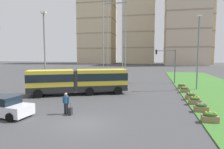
% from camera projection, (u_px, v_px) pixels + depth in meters
% --- Properties ---
extents(ground_plane, '(260.00, 260.00, 0.00)m').
position_uv_depth(ground_plane, '(81.00, 123.00, 13.56)').
color(ground_plane, '#424244').
extents(articulated_bus, '(11.75, 7.11, 3.00)m').
position_uv_depth(articulated_bus, '(79.00, 81.00, 23.70)').
color(articulated_bus, yellow).
rests_on(articulated_bus, ground).
extents(car_white_van, '(4.58, 2.42, 1.58)m').
position_uv_depth(car_white_van, '(4.00, 107.00, 15.17)').
color(car_white_van, silver).
rests_on(car_white_van, ground).
extents(car_navy_sedan, '(4.42, 2.06, 1.58)m').
position_uv_depth(car_navy_sedan, '(98.00, 76.00, 38.99)').
color(car_navy_sedan, '#19234C').
rests_on(car_navy_sedan, ground).
extents(pedestrian_crossing, '(0.58, 0.36, 1.74)m').
position_uv_depth(pedestrian_crossing, '(66.00, 102.00, 15.68)').
color(pedestrian_crossing, black).
rests_on(pedestrian_crossing, ground).
extents(rolling_suitcase, '(0.25, 0.37, 0.97)m').
position_uv_depth(rolling_suitcase, '(70.00, 111.00, 15.46)').
color(rolling_suitcase, '#232328').
rests_on(rolling_suitcase, ground).
extents(flower_planter_0, '(1.10, 0.56, 0.74)m').
position_uv_depth(flower_planter_0, '(210.00, 117.00, 13.64)').
color(flower_planter_0, '#937051').
rests_on(flower_planter_0, grass_median).
extents(flower_planter_1, '(1.10, 0.56, 0.74)m').
position_uv_depth(flower_planter_1, '(201.00, 107.00, 16.19)').
color(flower_planter_1, '#937051').
rests_on(flower_planter_1, grass_median).
extents(flower_planter_2, '(1.10, 0.56, 0.74)m').
position_uv_depth(flower_planter_2, '(195.00, 101.00, 18.64)').
color(flower_planter_2, '#937051').
rests_on(flower_planter_2, grass_median).
extents(flower_planter_3, '(1.10, 0.56, 0.74)m').
position_uv_depth(flower_planter_3, '(191.00, 96.00, 20.70)').
color(flower_planter_3, '#937051').
rests_on(flower_planter_3, grass_median).
extents(flower_planter_4, '(1.10, 0.56, 0.74)m').
position_uv_depth(flower_planter_4, '(185.00, 90.00, 24.66)').
color(flower_planter_4, '#937051').
rests_on(flower_planter_4, grass_median).
extents(flower_planter_5, '(1.10, 0.56, 0.74)m').
position_uv_depth(flower_planter_5, '(182.00, 86.00, 27.37)').
color(flower_planter_5, '#937051').
rests_on(flower_planter_5, grass_median).
extents(traffic_light_far_right, '(3.51, 0.28, 5.73)m').
position_uv_depth(traffic_light_far_right, '(168.00, 60.00, 33.09)').
color(traffic_light_far_right, '#474C51').
rests_on(traffic_light_far_right, ground).
extents(streetlight_left, '(0.70, 0.28, 10.08)m').
position_uv_depth(streetlight_left, '(45.00, 49.00, 24.28)').
color(streetlight_left, slate).
rests_on(streetlight_left, ground).
extents(streetlight_median, '(0.70, 0.28, 10.11)m').
position_uv_depth(streetlight_median, '(198.00, 50.00, 26.33)').
color(streetlight_median, slate).
rests_on(streetlight_median, ground).
extents(apartment_tower_west, '(21.11, 18.42, 52.69)m').
position_uv_depth(apartment_tower_west, '(98.00, 21.00, 121.66)').
color(apartment_tower_west, beige).
rests_on(apartment_tower_west, ground).
extents(apartment_tower_westcentre, '(18.66, 15.52, 54.49)m').
position_uv_depth(apartment_tower_westcentre, '(139.00, 18.00, 117.55)').
color(apartment_tower_westcentre, beige).
rests_on(apartment_tower_westcentre, ground).
extents(apartment_tower_centre, '(20.19, 19.92, 42.26)m').
position_uv_depth(apartment_tower_centre, '(186.00, 23.00, 98.76)').
color(apartment_tower_centre, '#C6B299').
rests_on(apartment_tower_centre, ground).
extents(apartment_tower_eastcentre, '(14.40, 16.77, 52.31)m').
position_uv_depth(apartment_tower_eastcentre, '(198.00, 18.00, 110.03)').
color(apartment_tower_eastcentre, tan).
rests_on(apartment_tower_eastcentre, ground).
extents(transmission_pylon, '(9.00, 6.24, 32.48)m').
position_uv_depth(transmission_pylon, '(115.00, 15.00, 61.94)').
color(transmission_pylon, gray).
rests_on(transmission_pylon, ground).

